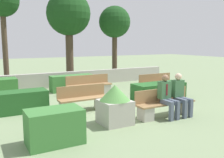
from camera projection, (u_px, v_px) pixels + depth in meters
The scene contains 16 objects.
ground_plane at pixel (113, 105), 9.22m from camera, with size 60.00×60.00×0.00m, color gray.
perimeter_wall at pixel (70, 79), 13.24m from camera, with size 11.86×0.30×0.77m.
bench_front at pixel (165, 106), 7.83m from camera, with size 2.05×0.49×0.85m.
bench_left_side at pixel (157, 85), 11.57m from camera, with size 1.81×0.48×0.85m.
bench_right_side at pixel (84, 101), 8.45m from camera, with size 1.74×0.48×0.85m.
bench_back at pixel (89, 87), 11.11m from camera, with size 2.05×0.49×0.85m.
person_seated_man at pixel (167, 94), 7.62m from camera, with size 0.38×0.64×1.33m.
person_seated_woman at pixel (180, 92), 7.88m from camera, with size 0.38×0.64×1.34m.
hedge_block_near_left at pixel (55, 127), 5.68m from camera, with size 1.25×0.77×0.81m.
hedge_block_mid_left at pixel (159, 91), 10.03m from camera, with size 2.16×0.89×0.69m.
hedge_block_mid_right at pixel (23, 101), 8.33m from camera, with size 1.54×0.78×0.71m.
hedge_block_far_left at pixel (72, 83), 11.95m from camera, with size 2.03×0.64×0.76m.
planter_corner_left at pixel (115, 104), 7.06m from camera, with size 0.87×0.87×1.13m.
tree_leftmost at pixel (2, 3), 12.08m from camera, with size 1.62×1.62×5.15m.
tree_center_left at pixel (69, 15), 14.00m from camera, with size 2.47×2.47×5.15m.
tree_center_right at pixel (115, 23), 15.28m from camera, with size 1.93×1.93×4.51m.
Camera 1 is at (-4.39, -7.84, 2.31)m, focal length 40.00 mm.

